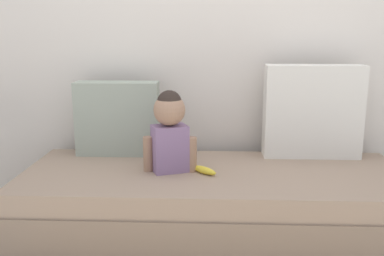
# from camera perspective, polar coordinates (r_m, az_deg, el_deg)

# --- Properties ---
(ground_plane) EXTENTS (12.00, 12.00, 0.00)m
(ground_plane) POSITION_cam_1_polar(r_m,az_deg,el_deg) (2.60, 2.83, -13.64)
(ground_plane) COLOR #B2ADA3
(back_wall) EXTENTS (5.43, 0.10, 2.22)m
(back_wall) POSITION_cam_1_polar(r_m,az_deg,el_deg) (2.89, 3.02, 11.85)
(back_wall) COLOR silver
(back_wall) RESTS_ON ground
(couch) EXTENTS (2.23, 0.86, 0.38)m
(couch) POSITION_cam_1_polar(r_m,az_deg,el_deg) (2.52, 2.87, -9.85)
(couch) COLOR #826C5B
(couch) RESTS_ON ground
(throw_pillow_left) EXTENTS (0.52, 0.16, 0.47)m
(throw_pillow_left) POSITION_cam_1_polar(r_m,az_deg,el_deg) (2.77, -9.83, 1.26)
(throw_pillow_left) COLOR #99A393
(throw_pillow_left) RESTS_ON couch
(throw_pillow_right) EXTENTS (0.60, 0.16, 0.58)m
(throw_pillow_right) POSITION_cam_1_polar(r_m,az_deg,el_deg) (2.77, 15.72, 2.13)
(throw_pillow_right) COLOR silver
(throw_pillow_right) RESTS_ON couch
(toddler) EXTENTS (0.30, 0.19, 0.46)m
(toddler) POSITION_cam_1_polar(r_m,az_deg,el_deg) (2.39, -2.99, -0.02)
(toddler) COLOR gray
(toddler) RESTS_ON couch
(banana) EXTENTS (0.16, 0.15, 0.04)m
(banana) POSITION_cam_1_polar(r_m,az_deg,el_deg) (2.40, 1.64, -5.62)
(banana) COLOR yellow
(banana) RESTS_ON couch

